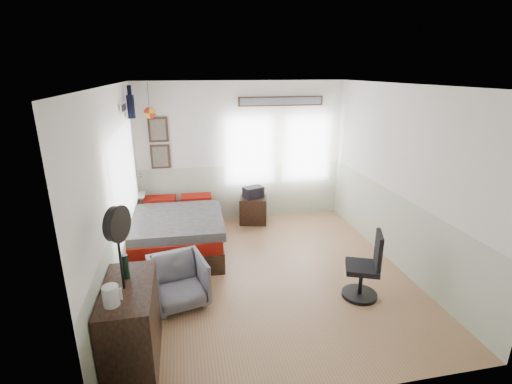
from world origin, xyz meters
TOP-DOWN VIEW (x-y plane):
  - ground_plane at (0.00, 0.00)m, footprint 4.00×4.50m
  - room_shell at (-0.08, 0.19)m, footprint 4.02×4.52m
  - wall_decor at (-1.10, 1.96)m, footprint 3.55×1.32m
  - bed at (-1.30, 1.10)m, footprint 1.52×2.07m
  - dresser at (-1.74, -1.47)m, footprint 0.48×1.00m
  - armchair at (-1.29, -0.49)m, footprint 0.81×0.83m
  - nightstand at (0.16, 1.95)m, footprint 0.60×0.53m
  - task_chair at (1.12, -0.84)m, footprint 0.54×0.54m
  - kettle at (-1.83, -1.74)m, footprint 0.16×0.14m
  - bottle at (-1.76, -1.30)m, footprint 0.06×0.06m
  - stand_fan at (-1.75, -1.49)m, footprint 0.21×0.33m
  - black_bag at (0.16, 1.95)m, footprint 0.43×0.35m

SIDE VIEW (x-z plane):
  - ground_plane at x=0.00m, z-range -0.01..0.00m
  - nightstand at x=0.16m, z-range 0.00..0.52m
  - armchair at x=-1.29m, z-range 0.00..0.62m
  - bed at x=-1.30m, z-range -0.01..0.64m
  - task_chair at x=1.12m, z-range -0.09..0.84m
  - dresser at x=-1.74m, z-range 0.00..0.90m
  - black_bag at x=0.16m, z-range 0.52..0.73m
  - kettle at x=-1.83m, z-range 0.90..1.09m
  - bottle at x=-1.76m, z-range 0.90..1.15m
  - stand_fan at x=-1.75m, z-range 1.13..1.97m
  - room_shell at x=-0.08m, z-range 0.26..2.97m
  - wall_decor at x=-1.10m, z-range 1.38..2.82m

